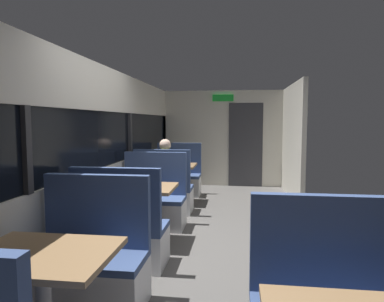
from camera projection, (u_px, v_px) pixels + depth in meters
ground_plane at (209, 250)px, 4.16m from camera, size 3.30×9.20×0.02m
carriage_window_panel_left at (94, 158)px, 4.25m from camera, size 0.09×8.48×2.30m
carriage_end_bulkhead at (225, 139)px, 8.19m from camera, size 2.90×0.11×2.30m
carriage_aisle_panel_right at (292, 142)px, 6.83m from camera, size 0.08×2.40×2.30m
dining_table_near_window at (42, 267)px, 2.15m from camera, size 0.90×0.70×0.74m
bench_near_window_facing_entry at (90, 267)px, 2.87m from camera, size 0.95×0.50×1.10m
dining_table_mid_window at (140, 194)px, 4.31m from camera, size 0.90×0.70×0.74m
bench_mid_window_facing_end at (122, 236)px, 3.65m from camera, size 0.95×0.50×1.10m
bench_mid_window_facing_entry at (153, 205)px, 5.03m from camera, size 0.95×0.50×1.10m
dining_table_far_window at (172, 170)px, 6.48m from camera, size 0.90×0.70×0.74m
bench_far_window_facing_end at (164, 193)px, 5.81m from camera, size 0.95×0.50×1.10m
bench_far_window_facing_entry at (178, 180)px, 7.20m from camera, size 0.95×0.50×1.10m
seated_passenger at (165, 181)px, 5.87m from camera, size 0.47×0.55×1.26m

